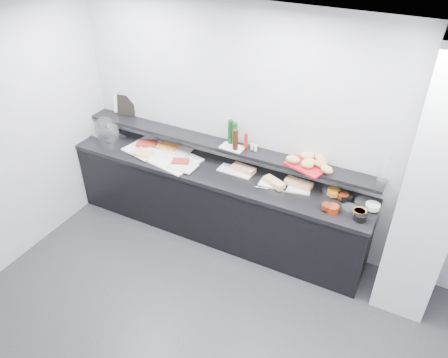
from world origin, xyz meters
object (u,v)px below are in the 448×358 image
at_px(condiment_tray, 232,147).
at_px(bread_tray, 307,165).
at_px(framed_print, 126,106).
at_px(sandwich_plate_mid, 273,185).
at_px(cloche_base, 109,137).
at_px(carafe, 384,172).

bearing_deg(condiment_tray, bread_tray, 4.23).
bearing_deg(framed_print, sandwich_plate_mid, -19.32).
relative_size(cloche_base, bread_tray, 0.98).
height_order(framed_print, bread_tray, framed_print).
bearing_deg(framed_print, carafe, -14.37).
xyz_separation_m(condiment_tray, bread_tray, (0.86, 0.01, 0.00)).
relative_size(cloche_base, carafe, 1.35).
relative_size(cloche_base, condiment_tray, 1.53).
distance_m(cloche_base, carafe, 3.33).
distance_m(condiment_tray, bread_tray, 0.86).
distance_m(sandwich_plate_mid, bread_tray, 0.42).
bearing_deg(condiment_tray, carafe, 3.86).
relative_size(sandwich_plate_mid, framed_print, 1.20).
height_order(cloche_base, condiment_tray, condiment_tray).
height_order(cloche_base, framed_print, framed_print).
relative_size(condiment_tray, bread_tray, 0.64).
bearing_deg(condiment_tray, framed_print, 178.40).
relative_size(cloche_base, sandwich_plate_mid, 1.31).
height_order(sandwich_plate_mid, bread_tray, bread_tray).
relative_size(framed_print, condiment_tray, 0.98).
height_order(cloche_base, bread_tray, bread_tray).
distance_m(sandwich_plate_mid, carafe, 1.13).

